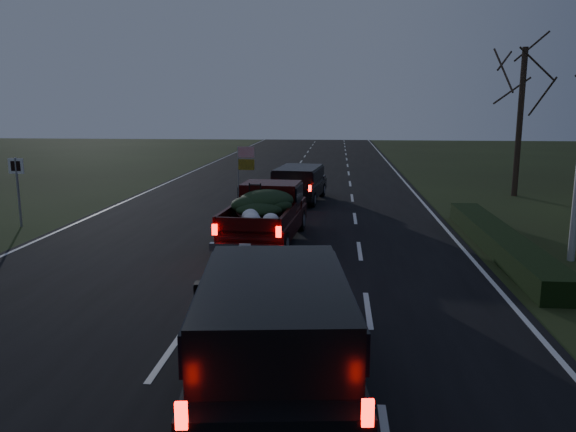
# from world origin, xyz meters

# --- Properties ---
(ground) EXTENTS (120.00, 120.00, 0.00)m
(ground) POSITION_xyz_m (0.00, 0.00, 0.00)
(ground) COLOR black
(ground) RESTS_ON ground
(road_asphalt) EXTENTS (14.00, 120.00, 0.02)m
(road_asphalt) POSITION_xyz_m (0.00, 0.00, 0.01)
(road_asphalt) COLOR black
(road_asphalt) RESTS_ON ground
(hedge_row) EXTENTS (1.00, 10.00, 0.60)m
(hedge_row) POSITION_xyz_m (7.80, 3.00, 0.30)
(hedge_row) COLOR black
(hedge_row) RESTS_ON ground
(route_sign) EXTENTS (0.55, 0.08, 2.50)m
(route_sign) POSITION_xyz_m (-8.50, 5.00, 1.66)
(route_sign) COLOR gray
(route_sign) RESTS_ON ground
(bare_tree_far) EXTENTS (3.60, 3.60, 7.00)m
(bare_tree_far) POSITION_xyz_m (11.50, 14.00, 5.23)
(bare_tree_far) COLOR black
(bare_tree_far) RESTS_ON ground
(pickup_truck) EXTENTS (2.34, 5.30, 2.71)m
(pickup_truck) POSITION_xyz_m (0.64, 3.53, 1.02)
(pickup_truck) COLOR #320706
(pickup_truck) RESTS_ON ground
(lead_suv) EXTENTS (2.37, 4.69, 1.30)m
(lead_suv) POSITION_xyz_m (1.16, 11.31, 0.98)
(lead_suv) COLOR black
(lead_suv) RESTS_ON ground
(rear_suv) EXTENTS (2.85, 5.45, 1.50)m
(rear_suv) POSITION_xyz_m (2.01, -6.15, 1.14)
(rear_suv) COLOR black
(rear_suv) RESTS_ON ground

